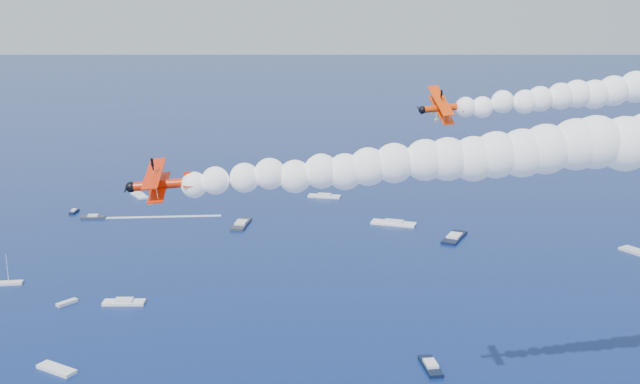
{
  "coord_description": "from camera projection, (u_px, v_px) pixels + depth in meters",
  "views": [
    {
      "loc": [
        12.45,
        -59.42,
        69.54
      ],
      "look_at": [
        5.14,
        24.95,
        47.91
      ],
      "focal_mm": 42.09,
      "sensor_mm": 36.0,
      "label": 1
    }
  ],
  "objects": [
    {
      "name": "biplane_lead",
      "position": [
        443.0,
        108.0,
        96.86
      ],
      "size": [
        8.07,
        9.55,
        7.31
      ],
      "primitive_type": null,
      "rotation": [
        -0.43,
        0.07,
        3.39
      ],
      "color": "#EE3905"
    },
    {
      "name": "biplane_trail",
      "position": [
        161.0,
        185.0,
        74.97
      ],
      "size": [
        8.11,
        9.3,
        6.38
      ],
      "primitive_type": null,
      "rotation": [
        -0.19,
        0.07,
        3.29
      ],
      "color": "red"
    },
    {
      "name": "smoke_trail_trail",
      "position": [
        460.0,
        158.0,
        76.34
      ],
      "size": [
        61.95,
        23.77,
        11.07
      ],
      "primitive_type": null,
      "rotation": [
        0.0,
        0.0,
        3.29
      ],
      "color": "white"
    },
    {
      "name": "spectator_boats",
      "position": [
        350.0,
        274.0,
        195.83
      ],
      "size": [
        216.73,
        194.01,
        0.7
      ],
      "color": "silver",
      "rests_on": "ground"
    },
    {
      "name": "boat_wakes",
      "position": [
        396.0,
        333.0,
        161.74
      ],
      "size": [
        147.66,
        158.11,
        0.04
      ],
      "color": "white",
      "rests_on": "ground"
    }
  ]
}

